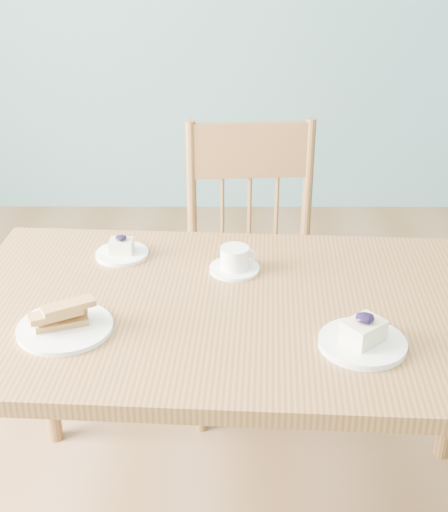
# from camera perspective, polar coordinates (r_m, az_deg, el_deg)

# --- Properties ---
(room) EXTENTS (5.01, 5.01, 2.71)m
(room) POSITION_cam_1_polar(r_m,az_deg,el_deg) (1.22, 15.63, 16.26)
(room) COLOR #896040
(room) RESTS_ON ground
(dining_table) EXTENTS (1.38, 0.84, 0.71)m
(dining_table) POSITION_cam_1_polar(r_m,az_deg,el_deg) (1.68, 1.67, -5.94)
(dining_table) COLOR olive
(dining_table) RESTS_ON ground
(dining_chair) EXTENTS (0.45, 0.43, 0.93)m
(dining_chair) POSITION_cam_1_polar(r_m,az_deg,el_deg) (2.31, 2.33, -0.98)
(dining_chair) COLOR olive
(dining_chair) RESTS_ON ground
(cheesecake_plate_near) EXTENTS (0.18, 0.18, 0.08)m
(cheesecake_plate_near) POSITION_cam_1_polar(r_m,az_deg,el_deg) (1.51, 11.05, -6.45)
(cheesecake_plate_near) COLOR white
(cheesecake_plate_near) RESTS_ON dining_table
(cheesecake_plate_far) EXTENTS (0.14, 0.14, 0.06)m
(cheesecake_plate_far) POSITION_cam_1_polar(r_m,az_deg,el_deg) (1.87, -8.18, 0.44)
(cheesecake_plate_far) COLOR white
(cheesecake_plate_far) RESTS_ON dining_table
(coffee_cup) EXTENTS (0.13, 0.13, 0.06)m
(coffee_cup) POSITION_cam_1_polar(r_m,az_deg,el_deg) (1.77, 0.89, -0.38)
(coffee_cup) COLOR white
(coffee_cup) RESTS_ON dining_table
(biscotti_plate) EXTENTS (0.21, 0.21, 0.07)m
(biscotti_plate) POSITION_cam_1_polar(r_m,az_deg,el_deg) (1.58, -12.66, -5.18)
(biscotti_plate) COLOR white
(biscotti_plate) RESTS_ON dining_table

